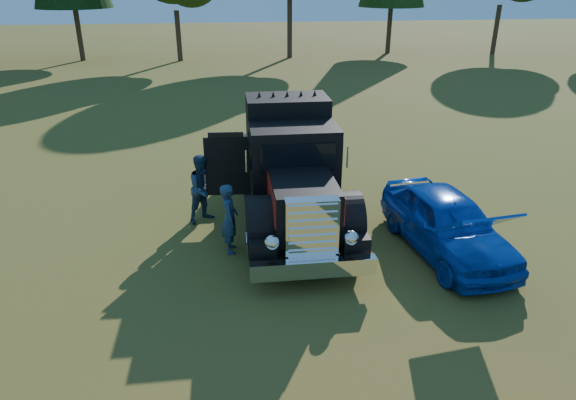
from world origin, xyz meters
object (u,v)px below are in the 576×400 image
Objects in this scene: hotrod_coupe at (447,223)px; spectator_far at (204,188)px; diamond_t_truck at (291,173)px; spectator_near at (230,218)px.

hotrod_coupe reaches higher than spectator_far.
diamond_t_truck reaches higher than hotrod_coupe.
diamond_t_truck is 2.24m from spectator_far.
diamond_t_truck is 4.08× the size of spectator_far.
diamond_t_truck is at bearing -41.28° from spectator_far.
hotrod_coupe is 4.87m from spectator_near.
spectator_far is at bearing 173.95° from diamond_t_truck.
hotrod_coupe is 2.50× the size of spectator_far.
diamond_t_truck is 2.19m from spectator_near.
spectator_far is (-2.19, 0.23, -0.40)m from diamond_t_truck.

